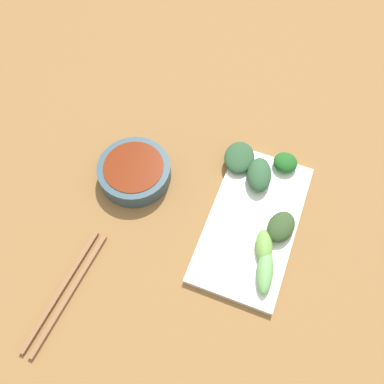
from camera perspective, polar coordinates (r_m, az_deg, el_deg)
name	(u,v)px	position (r m, az deg, el deg)	size (l,w,h in m)	color
tabletop	(211,201)	(0.81, 2.66, -1.29)	(2.10, 2.10, 0.02)	olive
sauce_bowl	(134,171)	(0.81, -7.92, 2.86)	(0.14, 0.14, 0.04)	#334C59
serving_plate	(252,223)	(0.78, 8.29, -4.18)	(0.16, 0.30, 0.01)	white
broccoli_leafy_0	(239,157)	(0.82, 6.52, 4.75)	(0.06, 0.07, 0.02)	#294F2E
broccoli_leafy_1	(259,175)	(0.80, 9.23, 2.35)	(0.05, 0.08, 0.03)	#2D5433
broccoli_stalk_2	(265,271)	(0.73, 10.02, -10.63)	(0.03, 0.08, 0.02)	#67A458
broccoli_leafy_3	(285,163)	(0.83, 12.71, 3.97)	(0.05, 0.05, 0.02)	#1C5A1E
broccoli_leafy_4	(281,227)	(0.76, 12.13, -4.69)	(0.05, 0.07, 0.02)	#304823
broccoli_stalk_5	(264,246)	(0.74, 9.88, -7.33)	(0.03, 0.06, 0.02)	#69A143
chopsticks	(66,291)	(0.76, -16.93, -12.91)	(0.04, 0.23, 0.01)	#8C5D3C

